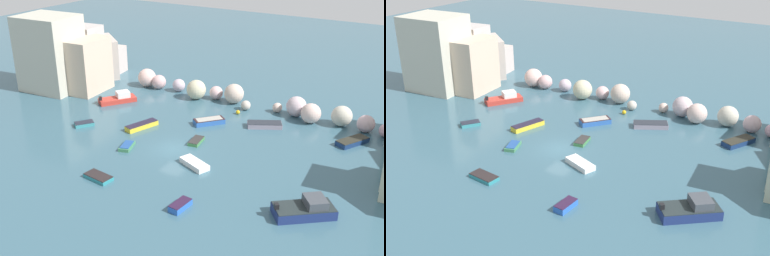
# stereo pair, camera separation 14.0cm
# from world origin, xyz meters

# --- Properties ---
(cove_water) EXTENTS (160.00, 160.00, 0.00)m
(cove_water) POSITION_xyz_m (0.00, 0.00, 0.00)
(cove_water) COLOR #395F70
(cove_water) RESTS_ON ground
(cliff_headland_left) EXTENTS (17.22, 17.17, 10.67)m
(cliff_headland_left) POSITION_xyz_m (-25.73, 12.16, 3.81)
(cliff_headland_left) COLOR #BDB4AF
(cliff_headland_left) RESTS_ON ground
(rock_breakwater) EXTENTS (35.89, 3.93, 2.68)m
(rock_breakwater) POSITION_xyz_m (0.94, 15.45, 1.20)
(rock_breakwater) COLOR beige
(rock_breakwater) RESTS_ON ground
(channel_buoy) EXTENTS (0.54, 0.54, 0.54)m
(channel_buoy) POSITION_xyz_m (1.57, 12.59, 0.27)
(channel_buoy) COLOR gold
(channel_buoy) RESTS_ON cove_water
(moored_boat_0) EXTENTS (1.84, 2.58, 0.43)m
(moored_boat_0) POSITION_xyz_m (-4.48, -2.41, 0.21)
(moored_boat_0) COLOR #428556
(moored_boat_0) RESTS_ON cove_water
(moored_boat_1) EXTENTS (4.31, 3.31, 0.62)m
(moored_boat_1) POSITION_xyz_m (6.12, 10.53, 0.31)
(moored_boat_1) COLOR #96899A
(moored_boat_1) RESTS_ON cove_water
(moored_boat_2) EXTENTS (3.63, 2.54, 0.54)m
(moored_boat_2) POSITION_xyz_m (3.95, -2.17, 0.27)
(moored_boat_2) COLOR white
(moored_boat_2) RESTS_ON cove_water
(moored_boat_3) EXTENTS (3.50, 3.76, 0.66)m
(moored_boat_3) POSITION_xyz_m (-0.06, 7.98, 0.35)
(moored_boat_3) COLOR #2D5FB3
(moored_boat_3) RESTS_ON cove_water
(moored_boat_4) EXTENTS (4.36, 5.16, 1.41)m
(moored_boat_4) POSITION_xyz_m (-14.28, 8.16, 0.49)
(moored_boat_4) COLOR red
(moored_boat_4) RESTS_ON cove_water
(moored_boat_5) EXTENTS (5.40, 4.96, 1.65)m
(moored_boat_5) POSITION_xyz_m (16.37, -4.75, 0.61)
(moored_boat_5) COLOR navy
(moored_boat_5) RESTS_ON cove_water
(moored_boat_6) EXTENTS (1.46, 2.48, 0.43)m
(moored_boat_6) POSITION_xyz_m (1.33, 2.57, 0.21)
(moored_boat_6) COLOR #418446
(moored_boat_6) RESTS_ON cove_water
(moored_boat_7) EXTENTS (2.96, 1.68, 0.42)m
(moored_boat_7) POSITION_xyz_m (-2.61, -9.15, 0.21)
(moored_boat_7) COLOR teal
(moored_boat_7) RESTS_ON cove_water
(moored_boat_8) EXTENTS (1.20, 2.28, 0.61)m
(moored_boat_8) POSITION_xyz_m (6.83, -9.32, 0.30)
(moored_boat_8) COLOR blue
(moored_boat_8) RESTS_ON cove_water
(moored_boat_9) EXTENTS (3.13, 4.13, 0.60)m
(moored_boat_9) POSITION_xyz_m (16.27, 11.29, 0.30)
(moored_boat_9) COLOR navy
(moored_boat_9) RESTS_ON cove_water
(moored_boat_10) EXTENTS (2.35, 4.29, 0.63)m
(moored_boat_10) POSITION_xyz_m (-6.30, 2.70, 0.31)
(moored_boat_10) COLOR yellow
(moored_boat_10) RESTS_ON cove_water
(moored_boat_11) EXTENTS (2.28, 2.54, 0.47)m
(moored_boat_11) POSITION_xyz_m (-12.65, -0.34, 0.24)
(moored_boat_11) COLOR teal
(moored_boat_11) RESTS_ON cove_water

